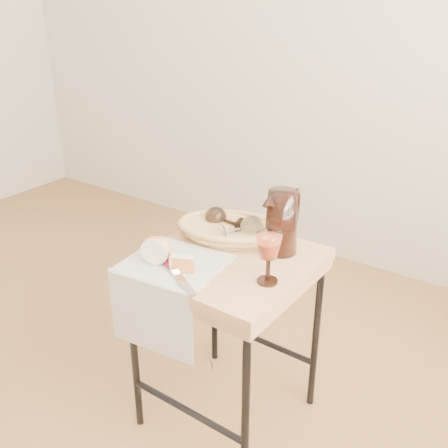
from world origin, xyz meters
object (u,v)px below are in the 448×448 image
Objects in this scene: tea_towel at (174,263)px; pitcher at (281,222)px; apple_half at (157,249)px; side_table at (227,340)px; wine_goblet at (268,258)px; goblet_lying_b at (239,229)px; goblet_lying_a at (226,221)px; bread_basket at (231,231)px; table_knife at (176,271)px.

pitcher reaches higher than tea_towel.
tea_towel is 3.12× the size of apple_half.
apple_half is at bearing -150.52° from pitcher.
wine_goblet reaches higher than side_table.
goblet_lying_b is 0.15m from pitcher.
bread_basket is at bearing 158.14° from goblet_lying_a.
side_table is 2.20× the size of tea_towel.
tea_towel is 0.25m from goblet_lying_b.
pitcher reaches higher than side_table.
table_knife is at bearing -155.86° from goblet_lying_b.
goblet_lying_b is 0.28m from table_knife.
wine_goblet is at bearing -4.68° from apple_half.
apple_half reaches higher than tea_towel.
wine_goblet reaches higher than bread_basket.
side_table is at bearing -135.49° from goblet_lying_b.
goblet_lying_a reaches higher than tea_towel.
side_table is 0.42m from apple_half.
bread_basket is 0.28m from apple_half.
tea_towel is 0.25m from bread_basket.
pitcher reaches higher than bread_basket.
table_knife is at bearing -108.06° from side_table.
goblet_lying_b is at bearing 161.08° from goblet_lying_a.
pitcher is 0.39m from apple_half.
side_table is at bearing -148.48° from pitcher.
bread_basket is 3.42× the size of apple_half.
bread_basket is (-0.07, 0.12, 0.34)m from side_table.
goblet_lying_b is at bearing 141.83° from wine_goblet.
side_table is 0.45m from pitcher.
side_table is 0.38m from goblet_lying_b.
pitcher is 0.36m from table_knife.
bread_basket is 0.04m from goblet_lying_a.
goblet_lying_a is (0.01, 0.26, 0.05)m from tea_towel.
goblet_lying_a is (-0.03, 0.01, 0.02)m from bread_basket.
goblet_lying_b is 0.26m from wine_goblet.
side_table is at bearing 24.47° from apple_half.
wine_goblet is at bearing 7.65° from tea_towel.
goblet_lying_a reaches higher than table_knife.
goblet_lying_a is 0.79× the size of wine_goblet.
goblet_lying_a reaches higher than bread_basket.
goblet_lying_a is at bearing 81.63° from tea_towel.
side_table is at bearing -80.09° from bread_basket.
table_knife is (-0.17, -0.31, -0.09)m from pitcher.
goblet_lying_a reaches higher than side_table.
bread_basket reaches higher than tea_towel.
side_table is at bearing 131.25° from goblet_lying_a.
apple_half is (-0.33, -0.09, -0.03)m from wine_goblet.
goblet_lying_a is 0.97× the size of goblet_lying_b.
table_knife is at bearing 101.69° from goblet_lying_a.
goblet_lying_a is 0.08m from goblet_lying_b.
apple_half reaches higher than table_knife.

